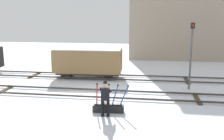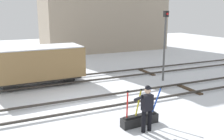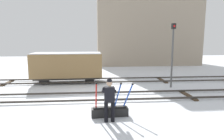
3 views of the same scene
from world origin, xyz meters
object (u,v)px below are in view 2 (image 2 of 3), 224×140
freight_car_mid_siding (38,63)px  switch_lever_frame (140,118)px  signal_post (165,39)px  rail_worker (147,106)px

freight_car_mid_siding → switch_lever_frame: bearing=-70.8°
signal_post → rail_worker: bearing=-130.6°
switch_lever_frame → signal_post: 6.93m
signal_post → switch_lever_frame: bearing=-133.3°
switch_lever_frame → signal_post: (4.48, 4.76, 2.31)m
switch_lever_frame → rail_worker: (-0.06, -0.54, 0.72)m
rail_worker → signal_post: (4.54, 5.29, 1.60)m
rail_worker → signal_post: bearing=46.0°
switch_lever_frame → rail_worker: 0.90m
rail_worker → switch_lever_frame: bearing=80.1°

